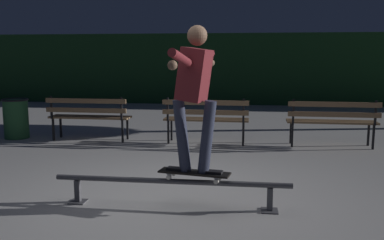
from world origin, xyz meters
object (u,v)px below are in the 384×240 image
Objects in this scene: skateboard at (194,173)px; park_bench_right_center at (332,118)px; skateboarder at (195,87)px; park_bench_left_center at (206,116)px; trash_can at (16,118)px; grind_rail at (171,185)px; park_bench_leftmost at (88,114)px.

skateboard is 3.97m from park_bench_right_center.
skateboard is 0.52× the size of skateboarder.
park_bench_left_center is at bearing 93.49° from skateboard.
park_bench_left_center reaches higher than trash_can.
skateboard is 0.94m from skateboarder.
skateboarder reaches higher than park_bench_left_center.
skateboard is (0.26, 0.00, 0.15)m from grind_rail.
trash_can is (-4.06, 3.44, 0.02)m from skateboard.
trash_can is at bearing 179.31° from park_bench_right_center.
skateboarder is 4.04m from park_bench_right_center.
skateboard is 4.20m from park_bench_leftmost.
grind_rail is 4.12m from park_bench_right_center.
park_bench_left_center is 1.00× the size of park_bench_right_center.
trash_can reaches higher than grind_rail.
skateboard is at bearing -86.51° from park_bench_left_center.
grind_rail is at bearing -42.17° from trash_can.
skateboarder is at bearing -0.11° from grind_rail.
park_bench_right_center is at bearing 58.17° from skateboard.
grind_rail is at bearing -90.93° from park_bench_left_center.
skateboard is 1.00× the size of trash_can.
skateboarder reaches higher than skateboard.
park_bench_left_center is 2.30m from park_bench_right_center.
skateboarder is 4.27m from park_bench_leftmost.
park_bench_right_center is at bearing 58.21° from skateboarder.
park_bench_left_center is at bearing -1.10° from trash_can.
skateboarder is at bearing -53.37° from park_bench_leftmost.
trash_can is at bearing 139.71° from skateboard.
skateboarder is at bearing -121.79° from park_bench_right_center.
park_bench_left_center is at bearing 180.00° from park_bench_right_center.
park_bench_leftmost is 2.01× the size of trash_can.
park_bench_leftmost is at bearing 126.63° from skateboarder.
skateboarder is at bearing -40.28° from trash_can.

